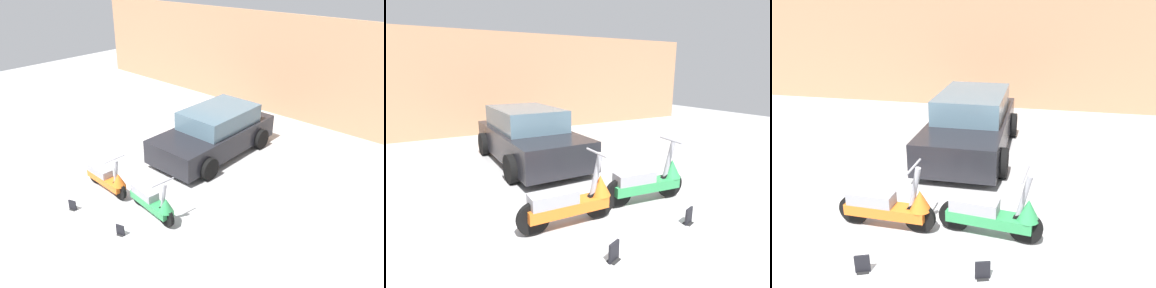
# 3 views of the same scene
# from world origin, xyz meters

# --- Properties ---
(ground_plane) EXTENTS (28.00, 28.00, 0.00)m
(ground_plane) POSITION_xyz_m (0.00, 0.00, 0.00)
(ground_plane) COLOR #B2B2B2
(wall_back) EXTENTS (19.60, 0.12, 3.71)m
(wall_back) POSITION_xyz_m (0.00, 8.29, 1.86)
(wall_back) COLOR tan
(wall_back) RESTS_ON ground_plane
(scooter_front_left) EXTENTS (1.60, 0.58, 1.12)m
(scooter_front_left) POSITION_xyz_m (-0.25, 0.63, 0.40)
(scooter_front_left) COLOR black
(scooter_front_left) RESTS_ON ground_plane
(scooter_front_right) EXTENTS (1.61, 0.58, 1.12)m
(scooter_front_right) POSITION_xyz_m (1.37, 0.72, 0.40)
(scooter_front_right) COLOR black
(scooter_front_right) RESTS_ON ground_plane
(car_rear_left) EXTENTS (2.00, 4.10, 1.39)m
(car_rear_left) POSITION_xyz_m (0.36, 4.17, 0.66)
(car_rear_left) COLOR black
(car_rear_left) RESTS_ON ground_plane
(placard_near_left_scooter) EXTENTS (0.20, 0.17, 0.26)m
(placard_near_left_scooter) POSITION_xyz_m (-0.22, -0.43, 0.11)
(placard_near_left_scooter) COLOR black
(placard_near_left_scooter) RESTS_ON ground_plane
(placard_near_right_scooter) EXTENTS (0.20, 0.16, 0.26)m
(placard_near_right_scooter) POSITION_xyz_m (1.35, -0.23, 0.11)
(placard_near_right_scooter) COLOR black
(placard_near_right_scooter) RESTS_ON ground_plane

